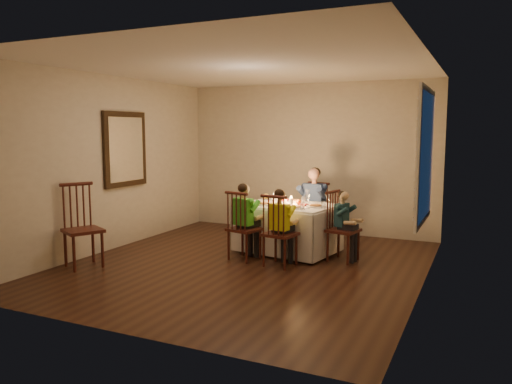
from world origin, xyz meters
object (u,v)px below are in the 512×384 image
at_px(chair_adult, 313,243).
at_px(chair_near_right, 280,266).
at_px(dining_table, 288,218).
at_px(adult, 313,243).
at_px(chair_near_left, 244,259).
at_px(child_teal, 343,261).
at_px(child_green, 244,259).
at_px(child_yellow, 280,266).
at_px(chair_extra, 85,267).
at_px(serving_bowl, 277,198).
at_px(chair_end, 343,261).

height_order(chair_adult, chair_near_right, same).
distance_m(dining_table, adult, 0.87).
distance_m(chair_near_left, chair_near_right, 0.59).
bearing_deg(chair_adult, child_teal, -40.53).
distance_m(dining_table, chair_near_left, 0.92).
bearing_deg(child_green, child_yellow, -176.91).
xyz_separation_m(adult, child_yellow, (0.03, -1.46, 0.00)).
bearing_deg(dining_table, child_yellow, -66.47).
distance_m(chair_adult, chair_extra, 3.46).
bearing_deg(chair_extra, child_yellow, -36.72).
height_order(chair_near_right, child_yellow, child_yellow).
distance_m(chair_adult, child_green, 1.46).
height_order(dining_table, child_teal, dining_table).
distance_m(dining_table, serving_bowl, 0.53).
relative_size(chair_adult, chair_end, 1.00).
distance_m(chair_near_left, chair_extra, 2.14).
relative_size(dining_table, child_green, 1.41).
distance_m(chair_end, child_yellow, 0.92).
relative_size(dining_table, chair_near_right, 1.56).
bearing_deg(serving_bowl, chair_extra, -128.88).
distance_m(chair_end, adult, 1.11).
distance_m(chair_end, child_green, 1.36).
distance_m(chair_adult, child_yellow, 1.46).
xyz_separation_m(chair_near_left, chair_end, (1.27, 0.50, 0.00)).
relative_size(chair_adult, serving_bowl, 4.34).
xyz_separation_m(chair_near_right, child_yellow, (0.00, 0.00, 0.00)).
bearing_deg(child_yellow, chair_near_left, -1.42).
xyz_separation_m(chair_near_right, serving_bowl, (-0.51, 1.11, 0.74)).
bearing_deg(serving_bowl, chair_adult, 35.07).
bearing_deg(chair_near_left, child_green, -0.00).
bearing_deg(child_teal, chair_near_left, 123.15).
relative_size(chair_near_right, serving_bowl, 4.34).
bearing_deg(chair_adult, dining_table, -94.16).
distance_m(chair_near_left, chair_end, 1.36).
height_order(adult, child_teal, adult).
bearing_deg(child_yellow, chair_near_right, -0.00).
relative_size(chair_extra, serving_bowl, 4.96).
bearing_deg(child_green, chair_extra, 48.47).
distance_m(chair_adult, chair_near_right, 1.46).
bearing_deg(child_teal, serving_bowl, 78.62).
relative_size(chair_near_right, child_green, 0.91).
height_order(chair_near_left, chair_extra, chair_extra).
relative_size(adult, serving_bowl, 5.42).
xyz_separation_m(adult, child_teal, (0.71, -0.85, 0.00)).
xyz_separation_m(chair_near_right, chair_extra, (-2.32, -1.13, 0.00)).
height_order(child_green, child_yellow, child_green).
xyz_separation_m(child_green, child_yellow, (0.58, -0.10, 0.00)).
relative_size(chair_extra, child_teal, 1.14).
bearing_deg(dining_table, chair_near_left, -110.60).
xyz_separation_m(dining_table, child_teal, (0.88, -0.16, -0.51)).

